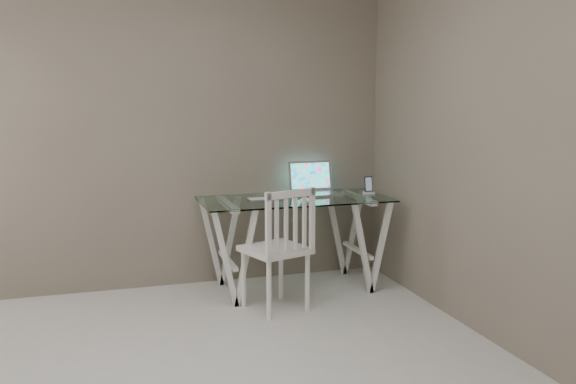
{
  "coord_description": "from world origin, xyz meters",
  "views": [
    {
      "loc": [
        -0.42,
        -2.94,
        1.6
      ],
      "look_at": [
        0.98,
        1.55,
        0.85
      ],
      "focal_mm": 40.0,
      "sensor_mm": 36.0,
      "label": 1
    }
  ],
  "objects": [
    {
      "name": "keyboard",
      "position": [
        0.9,
        1.88,
        0.75
      ],
      "size": [
        0.29,
        0.12,
        0.01
      ],
      "primitive_type": "cube",
      "color": "silver",
      "rests_on": "desk"
    },
    {
      "name": "laptop",
      "position": [
        1.35,
        2.03,
        0.81
      ],
      "size": [
        0.38,
        0.32,
        0.26
      ],
      "color": "#B7B7BB",
      "rests_on": "desk"
    },
    {
      "name": "chair",
      "position": [
        0.87,
        1.36,
        0.5
      ],
      "size": [
        0.53,
        0.53,
        0.91
      ],
      "rotation": [
        0.0,
        0.0,
        0.32
      ],
      "color": "white",
      "rests_on": "ground"
    },
    {
      "name": "desk",
      "position": [
        1.13,
        1.85,
        0.38
      ],
      "size": [
        1.5,
        0.7,
        0.75
      ],
      "color": "silver",
      "rests_on": "ground"
    },
    {
      "name": "mouse",
      "position": [
        1.15,
        1.64,
        0.76
      ],
      "size": [
        0.11,
        0.06,
        0.03
      ],
      "primitive_type": "ellipsoid",
      "color": "white",
      "rests_on": "desk"
    },
    {
      "name": "phone_dock",
      "position": [
        1.79,
        1.89,
        0.79
      ],
      "size": [
        0.08,
        0.08,
        0.14
      ],
      "color": "white",
      "rests_on": "desk"
    },
    {
      "name": "room",
      "position": [
        -0.06,
        0.02,
        1.72
      ],
      "size": [
        4.5,
        4.52,
        2.71
      ],
      "color": "beige",
      "rests_on": "ground"
    }
  ]
}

